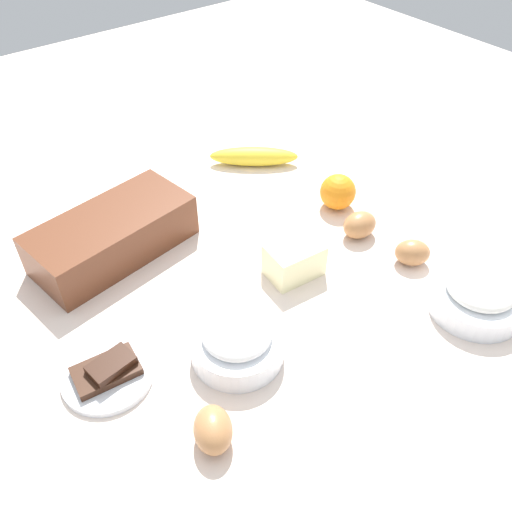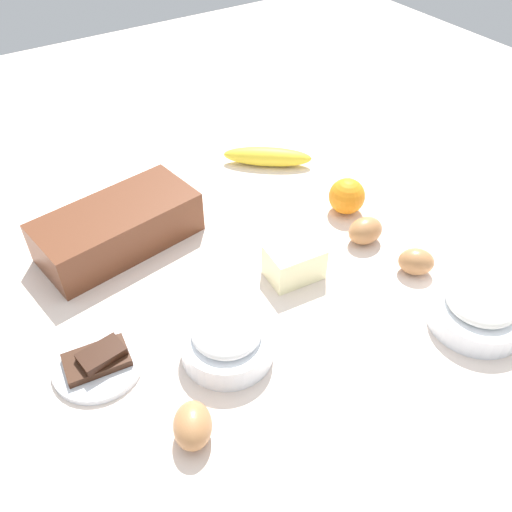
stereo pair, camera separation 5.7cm
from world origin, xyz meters
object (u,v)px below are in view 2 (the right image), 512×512
Objects in this scene: banana at (267,157)px; butter_block at (294,262)px; sugar_bowl at (227,340)px; loaf_pan at (118,226)px; egg_loose at (193,425)px; flour_bowl at (479,309)px; orange_fruit at (347,196)px; egg_near_butter at (365,231)px; egg_beside_bowl at (416,262)px; chocolate_plate at (98,362)px.

banana is 0.35m from butter_block.
sugar_bowl is at bearing -155.40° from butter_block.
egg_loose is at bearing -108.12° from loaf_pan.
orange_fruit is at bearing 87.71° from flour_bowl.
butter_block reaches higher than egg_near_butter.
orange_fruit is at bearing 86.85° from egg_beside_bowl.
banana is 3.17× the size of egg_beside_bowl.
loaf_pan is 4.28× the size of orange_fruit.
sugar_bowl is 0.20m from butter_block.
flour_bowl is at bearing -23.65° from sugar_bowl.
loaf_pan is 2.17× the size of sugar_bowl.
orange_fruit is 0.09m from egg_near_butter.
chocolate_plate is at bearing 168.99° from egg_beside_bowl.
egg_loose is at bearing -132.01° from banana.
orange_fruit is (0.40, -0.14, -0.01)m from loaf_pan.
sugar_bowl reaches higher than banana.
egg_near_butter is (0.16, 0.00, -0.01)m from butter_block.
chocolate_plate is at bearing -170.03° from orange_fruit.
orange_fruit is 1.04× the size of egg_loose.
sugar_bowl is 1.97× the size of orange_fruit.
egg_near_butter is (-0.03, -0.09, -0.01)m from orange_fruit.
flour_bowl is 2.24× the size of egg_loose.
butter_block reaches higher than egg_loose.
flour_bowl is 0.13m from egg_beside_bowl.
sugar_bowl reaches higher than flour_bowl.
orange_fruit is 1.07× the size of egg_near_butter.
orange_fruit is at bearing -28.04° from loaf_pan.
egg_beside_bowl is at bearing 8.41° from egg_loose.
egg_loose is 0.51× the size of chocolate_plate.
butter_block is (-0.18, 0.24, 0.00)m from flour_bowl.
banana is (0.37, 0.08, -0.02)m from loaf_pan.
orange_fruit reaches higher than egg_loose.
egg_loose is at bearing 172.06° from flour_bowl.
banana is at bearing 3.07° from loaf_pan.
loaf_pan reaches higher than chocolate_plate.
egg_near_butter reaches higher than egg_beside_bowl.
flour_bowl is at bearing -91.00° from egg_beside_bowl.
chocolate_plate is at bearing -179.67° from butter_block.
flour_bowl is 0.33m from orange_fruit.
butter_block is (-0.19, -0.09, -0.00)m from orange_fruit.
loaf_pan is at bearing 132.64° from butter_block.
loaf_pan is 0.61m from flour_bowl.
egg_near_butter is (-0.02, 0.24, -0.00)m from flour_bowl.
chocolate_plate is (-0.06, 0.17, -0.01)m from egg_loose.
orange_fruit is at bearing 9.97° from chocolate_plate.
banana is 2.11× the size of butter_block.
egg_beside_bowl is 0.47m from egg_loose.
banana is 2.93× the size of egg_near_butter.
orange_fruit is (0.01, 0.33, 0.01)m from flour_bowl.
egg_loose is (-0.07, -0.41, -0.02)m from loaf_pan.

